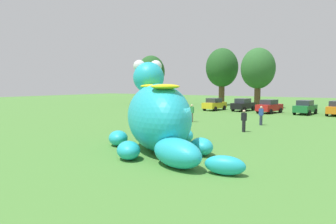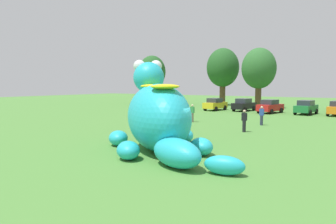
{
  "view_description": "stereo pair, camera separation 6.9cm",
  "coord_description": "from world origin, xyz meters",
  "px_view_note": "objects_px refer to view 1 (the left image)",
  "views": [
    {
      "loc": [
        8.17,
        -13.81,
        3.63
      ],
      "look_at": [
        -1.5,
        1.22,
        2.04
      ],
      "focal_mm": 33.25,
      "sensor_mm": 36.0,
      "label": 1
    },
    {
      "loc": [
        8.23,
        -13.77,
        3.63
      ],
      "look_at": [
        -1.5,
        1.22,
        2.04
      ],
      "focal_mm": 33.25,
      "sensor_mm": 36.0,
      "label": 2
    }
  ],
  "objects_px": {
    "car_red": "(269,106)",
    "spectator_wandering": "(192,113)",
    "car_yellow": "(214,104)",
    "spectator_near_inflatable": "(261,116)",
    "giant_inflatable_creature": "(159,116)",
    "car_black": "(243,105)",
    "spectator_mid_field": "(164,123)",
    "spectator_by_cars": "(244,121)",
    "car_green": "(305,107)"
  },
  "relations": [
    {
      "from": "spectator_near_inflatable",
      "to": "spectator_wandering",
      "type": "xyz_separation_m",
      "value": [
        -6.33,
        -1.24,
        0.0
      ]
    },
    {
      "from": "car_yellow",
      "to": "car_red",
      "type": "height_order",
      "value": "same"
    },
    {
      "from": "giant_inflatable_creature",
      "to": "car_yellow",
      "type": "relative_size",
      "value": 2.24
    },
    {
      "from": "giant_inflatable_creature",
      "to": "spectator_mid_field",
      "type": "distance_m",
      "value": 5.13
    },
    {
      "from": "car_green",
      "to": "spectator_wandering",
      "type": "xyz_separation_m",
      "value": [
        -7.91,
        -14.24,
        -0.01
      ]
    },
    {
      "from": "spectator_wandering",
      "to": "car_yellow",
      "type": "bearing_deg",
      "value": 105.57
    },
    {
      "from": "car_yellow",
      "to": "spectator_wandering",
      "type": "relative_size",
      "value": 2.49
    },
    {
      "from": "spectator_mid_field",
      "to": "spectator_wandering",
      "type": "xyz_separation_m",
      "value": [
        -2.11,
        8.0,
        0.0
      ]
    },
    {
      "from": "car_black",
      "to": "giant_inflatable_creature",
      "type": "bearing_deg",
      "value": -80.3
    },
    {
      "from": "spectator_by_cars",
      "to": "car_red",
      "type": "bearing_deg",
      "value": 98.58
    },
    {
      "from": "car_yellow",
      "to": "spectator_by_cars",
      "type": "xyz_separation_m",
      "value": [
        10.2,
        -17.17,
        -0.01
      ]
    },
    {
      "from": "spectator_by_cars",
      "to": "spectator_wandering",
      "type": "xyz_separation_m",
      "value": [
        -6.37,
        3.45,
        0.0
      ]
    },
    {
      "from": "car_black",
      "to": "car_green",
      "type": "height_order",
      "value": "same"
    },
    {
      "from": "car_green",
      "to": "spectator_mid_field",
      "type": "relative_size",
      "value": 2.51
    },
    {
      "from": "spectator_mid_field",
      "to": "spectator_wandering",
      "type": "distance_m",
      "value": 8.27
    },
    {
      "from": "car_black",
      "to": "spectator_wandering",
      "type": "distance_m",
      "value": 14.84
    },
    {
      "from": "giant_inflatable_creature",
      "to": "spectator_mid_field",
      "type": "relative_size",
      "value": 5.57
    },
    {
      "from": "car_red",
      "to": "spectator_wandering",
      "type": "xyz_separation_m",
      "value": [
        -3.81,
        -13.58,
        -0.01
      ]
    },
    {
      "from": "car_red",
      "to": "spectator_near_inflatable",
      "type": "bearing_deg",
      "value": -78.44
    },
    {
      "from": "car_red",
      "to": "spectator_wandering",
      "type": "height_order",
      "value": "car_red"
    },
    {
      "from": "spectator_mid_field",
      "to": "car_red",
      "type": "bearing_deg",
      "value": 85.49
    },
    {
      "from": "spectator_mid_field",
      "to": "spectator_wandering",
      "type": "relative_size",
      "value": 1.0
    },
    {
      "from": "car_red",
      "to": "spectator_mid_field",
      "type": "xyz_separation_m",
      "value": [
        -1.7,
        -21.57,
        -0.01
      ]
    },
    {
      "from": "giant_inflatable_creature",
      "to": "spectator_wandering",
      "type": "height_order",
      "value": "giant_inflatable_creature"
    },
    {
      "from": "car_green",
      "to": "car_black",
      "type": "bearing_deg",
      "value": 175.67
    },
    {
      "from": "car_green",
      "to": "spectator_wandering",
      "type": "height_order",
      "value": "car_green"
    },
    {
      "from": "giant_inflatable_creature",
      "to": "spectator_by_cars",
      "type": "xyz_separation_m",
      "value": [
        1.78,
        8.92,
        -1.04
      ]
    },
    {
      "from": "car_green",
      "to": "spectator_by_cars",
      "type": "bearing_deg",
      "value": -94.97
    },
    {
      "from": "spectator_mid_field",
      "to": "spectator_near_inflatable",
      "type": "bearing_deg",
      "value": 65.41
    },
    {
      "from": "car_red",
      "to": "spectator_near_inflatable",
      "type": "relative_size",
      "value": 2.56
    },
    {
      "from": "car_black",
      "to": "car_green",
      "type": "distance_m",
      "value": 7.99
    },
    {
      "from": "car_yellow",
      "to": "spectator_mid_field",
      "type": "relative_size",
      "value": 2.49
    },
    {
      "from": "car_black",
      "to": "car_red",
      "type": "height_order",
      "value": "same"
    },
    {
      "from": "car_black",
      "to": "car_red",
      "type": "bearing_deg",
      "value": -18.17
    },
    {
      "from": "car_yellow",
      "to": "spectator_near_inflatable",
      "type": "relative_size",
      "value": 2.49
    },
    {
      "from": "car_red",
      "to": "car_yellow",
      "type": "bearing_deg",
      "value": 178.91
    },
    {
      "from": "car_black",
      "to": "spectator_mid_field",
      "type": "xyz_separation_m",
      "value": [
        2.16,
        -22.84,
        -0.01
      ]
    },
    {
      "from": "car_green",
      "to": "spectator_by_cars",
      "type": "distance_m",
      "value": 17.76
    },
    {
      "from": "car_yellow",
      "to": "car_green",
      "type": "bearing_deg",
      "value": 2.52
    },
    {
      "from": "car_black",
      "to": "spectator_by_cars",
      "type": "height_order",
      "value": "car_black"
    },
    {
      "from": "car_red",
      "to": "spectator_wandering",
      "type": "distance_m",
      "value": 14.1
    },
    {
      "from": "spectator_near_inflatable",
      "to": "spectator_by_cars",
      "type": "relative_size",
      "value": 1.0
    },
    {
      "from": "car_red",
      "to": "spectator_by_cars",
      "type": "height_order",
      "value": "car_red"
    },
    {
      "from": "car_black",
      "to": "car_red",
      "type": "xyz_separation_m",
      "value": [
        3.86,
        -1.27,
        0.0
      ]
    },
    {
      "from": "spectator_mid_field",
      "to": "spectator_by_cars",
      "type": "relative_size",
      "value": 1.0
    },
    {
      "from": "car_black",
      "to": "car_green",
      "type": "xyz_separation_m",
      "value": [
        7.97,
        -0.6,
        0.0
      ]
    },
    {
      "from": "car_black",
      "to": "spectator_by_cars",
      "type": "bearing_deg",
      "value": -70.64
    },
    {
      "from": "car_green",
      "to": "spectator_mid_field",
      "type": "bearing_deg",
      "value": -104.64
    },
    {
      "from": "spectator_near_inflatable",
      "to": "spectator_by_cars",
      "type": "distance_m",
      "value": 4.68
    },
    {
      "from": "car_black",
      "to": "spectator_mid_field",
      "type": "distance_m",
      "value": 22.94
    }
  ]
}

